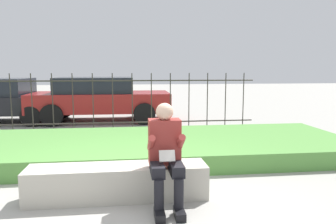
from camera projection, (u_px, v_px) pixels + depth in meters
The scene contains 6 objects.
ground_plane at pixel (120, 198), 4.13m from camera, with size 60.00×60.00×0.00m, color #9E9B93.
stone_bench at pixel (118, 184), 4.10m from camera, with size 2.23×0.47×0.42m.
person_seated_reader at pixel (166, 151), 3.85m from camera, with size 0.42×0.73×1.22m.
grass_berm at pixel (122, 148), 6.12m from camera, with size 8.61×2.68×0.31m.
iron_fence at pixel (123, 103), 8.01m from camera, with size 6.61×0.03×1.52m.
car_parked_center at pixel (99, 98), 10.13m from camera, with size 4.21×1.94×1.36m.
Camera 1 is at (0.10, -4.00, 1.62)m, focal length 35.00 mm.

